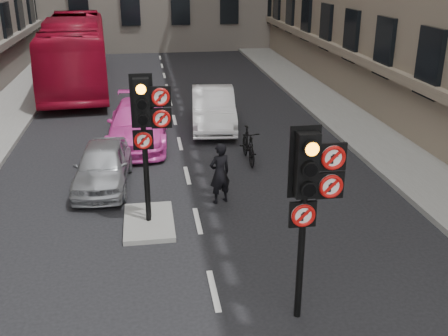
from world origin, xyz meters
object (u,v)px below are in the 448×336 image
object	(u,v)px
signal_near	(310,185)
signal_far	(147,118)
car_pink	(138,123)
info_sign	(147,166)
car_white	(213,108)
motorcycle	(248,145)
motorcyclist	(220,173)
car_silver	(103,165)
bus_red	(76,52)

from	to	relation	value
signal_near	signal_far	world-z (taller)	signal_far
car_pink	info_sign	size ratio (longest dim) A/B	2.35
car_white	motorcycle	distance (m)	3.97
motorcycle	motorcyclist	world-z (taller)	motorcyclist
signal_near	car_white	size ratio (longest dim) A/B	0.79
car_pink	info_sign	distance (m)	6.22
signal_near	car_silver	size ratio (longest dim) A/B	0.98
bus_red	info_sign	xyz separation A→B (m)	(3.34, -15.93, -0.25)
car_white	motorcycle	size ratio (longest dim) A/B	2.46
signal_near	car_white	xyz separation A→B (m)	(-0.05, 11.83, -1.83)
car_silver	bus_red	distance (m)	13.69
motorcyclist	motorcycle	bearing A→B (deg)	-137.29
car_white	info_sign	distance (m)	8.13
car_pink	motorcycle	size ratio (longest dim) A/B	2.67
signal_near	info_sign	bearing A→B (deg)	122.47
signal_far	car_pink	distance (m)	6.63
car_silver	motorcyclist	world-z (taller)	motorcyclist
signal_near	car_pink	bearing A→B (deg)	105.74
motorcycle	info_sign	bearing A→B (deg)	-130.35
signal_far	bus_red	bearing A→B (deg)	101.88
car_pink	motorcyclist	distance (m)	5.73
signal_near	car_pink	xyz separation A→B (m)	(-2.91, 10.32, -1.87)
bus_red	motorcyclist	size ratio (longest dim) A/B	7.44
car_pink	bus_red	bearing A→B (deg)	110.37
car_white	car_pink	size ratio (longest dim) A/B	0.92
signal_near	motorcyclist	distance (m)	5.36
bus_red	info_sign	bearing A→B (deg)	-82.28
bus_red	motorcycle	xyz separation A→B (m)	(6.55, -12.18, -1.17)
car_white	motorcyclist	bearing A→B (deg)	-90.90
car_white	signal_near	bearing A→B (deg)	-84.54
signal_far	signal_near	bearing A→B (deg)	-56.98
signal_near	info_sign	world-z (taller)	signal_near
car_pink	motorcyclist	size ratio (longest dim) A/B	2.96
signal_near	car_silver	distance (m)	7.92
info_sign	signal_far	bearing A→B (deg)	-93.29
car_silver	car_pink	distance (m)	3.85
motorcycle	car_silver	bearing A→B (deg)	-163.56
motorcyclist	bus_red	bearing A→B (deg)	-93.45
signal_near	info_sign	distance (m)	5.05
signal_far	bus_red	world-z (taller)	signal_far
motorcycle	motorcyclist	xyz separation A→B (m)	(-1.34, -2.91, 0.28)
car_silver	info_sign	size ratio (longest dim) A/B	1.74
signal_near	info_sign	size ratio (longest dim) A/B	1.70
car_pink	motorcycle	distance (m)	4.23
car_white	bus_red	bearing A→B (deg)	130.94
car_pink	signal_near	bearing A→B (deg)	-71.37
motorcycle	motorcyclist	bearing A→B (deg)	-114.66
motorcyclist	signal_near	bearing A→B (deg)	76.37
car_silver	bus_red	size ratio (longest dim) A/B	0.30
motorcyclist	signal_far	bearing A→B (deg)	6.48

